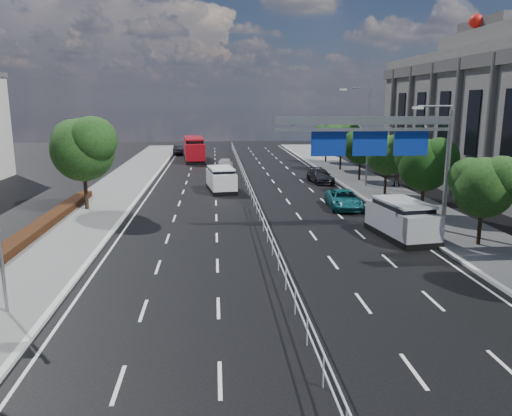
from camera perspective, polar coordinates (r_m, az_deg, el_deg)
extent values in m
plane|color=black|center=(19.50, 4.09, -11.06)|extent=(160.00, 160.00, 0.00)
cube|color=silver|center=(20.23, -22.51, -10.91)|extent=(0.25, 140.00, 0.15)
cube|color=silver|center=(40.86, -0.70, 2.73)|extent=(0.05, 85.00, 0.05)
cube|color=silver|center=(40.93, -0.70, 2.11)|extent=(0.05, 85.00, 0.05)
cylinder|color=gray|center=(20.08, -27.08, -5.34)|extent=(0.12, 0.12, 4.20)
cylinder|color=gray|center=(31.06, 20.98, 3.80)|extent=(0.28, 0.28, 7.20)
cube|color=gray|center=(28.98, 12.36, 9.74)|extent=(10.20, 0.25, 0.45)
cube|color=gray|center=(29.01, 12.32, 8.75)|extent=(10.20, 0.18, 0.18)
cylinder|color=gray|center=(30.37, 19.80, 10.92)|extent=(2.00, 0.10, 0.10)
cube|color=silver|center=(29.98, 18.01, 10.84)|extent=(0.60, 0.25, 0.15)
cube|color=#0D2C98|center=(30.16, 17.28, 7.08)|extent=(2.00, 0.08, 1.40)
cube|color=white|center=(30.21, 17.25, 7.09)|extent=(1.80, 0.02, 1.20)
cube|color=#0D2C98|center=(29.35, 12.90, 7.20)|extent=(2.00, 0.08, 1.40)
cube|color=white|center=(29.40, 12.87, 7.20)|extent=(1.80, 0.02, 1.20)
cube|color=#0D2C98|center=(28.72, 8.29, 7.27)|extent=(2.00, 0.08, 1.40)
cube|color=white|center=(28.77, 8.27, 7.28)|extent=(1.80, 0.02, 1.20)
cylinder|color=gray|center=(45.90, 12.67, 7.88)|extent=(0.16, 0.16, 9.00)
cylinder|color=gray|center=(45.46, 11.44, 13.32)|extent=(0.10, 2.40, 0.10)
cube|color=silver|center=(45.14, 9.93, 13.19)|extent=(0.60, 0.25, 0.15)
cube|color=#4C4947|center=(44.44, 22.44, 15.03)|extent=(0.40, 36.00, 1.00)
sphere|color=#B2140C|center=(45.17, 23.86, 18.95)|extent=(1.10, 1.10, 1.10)
cylinder|color=black|center=(37.34, -18.90, 2.35)|extent=(0.28, 0.28, 3.50)
sphere|color=#133310|center=(37.01, -19.18, 6.30)|extent=(4.40, 4.40, 4.40)
sphere|color=#133310|center=(36.11, -18.15, 7.36)|extent=(3.30, 3.30, 3.30)
sphere|color=#133310|center=(37.80, -20.13, 7.19)|extent=(3.08, 3.08, 3.08)
cylinder|color=black|center=(29.12, 24.23, -1.59)|extent=(0.21, 0.21, 2.60)
sphere|color=#133310|center=(28.76, 24.56, 2.13)|extent=(3.20, 3.20, 3.20)
sphere|color=#133310|center=(28.60, 26.23, 2.99)|extent=(2.40, 2.40, 2.40)
sphere|color=#133310|center=(28.85, 23.20, 3.12)|extent=(2.24, 2.24, 2.24)
cylinder|color=black|center=(35.69, 18.50, 1.38)|extent=(0.22, 0.22, 2.80)
sphere|color=black|center=(35.38, 18.73, 4.67)|extent=(3.50, 3.50, 3.50)
sphere|color=black|center=(35.13, 20.18, 5.44)|extent=(2.62, 2.62, 2.62)
sphere|color=black|center=(35.58, 17.54, 5.52)|extent=(2.45, 2.45, 2.45)
cylinder|color=black|center=(42.59, 14.58, 3.20)|extent=(0.22, 0.22, 2.70)
sphere|color=#133310|center=(42.34, 14.72, 5.87)|extent=(3.30, 3.30, 3.30)
sphere|color=#133310|center=(42.05, 15.84, 6.51)|extent=(2.48, 2.48, 2.47)
sphere|color=#133310|center=(42.57, 13.80, 6.54)|extent=(2.31, 2.31, 2.31)
cylinder|color=black|center=(49.66, 11.75, 4.53)|extent=(0.21, 0.21, 2.65)
sphere|color=black|center=(49.45, 11.85, 6.78)|extent=(3.20, 3.20, 3.20)
sphere|color=black|center=(49.13, 12.76, 7.33)|extent=(2.40, 2.40, 2.40)
sphere|color=black|center=(49.71, 11.09, 7.33)|extent=(2.24, 2.24, 2.24)
cylinder|color=black|center=(56.82, 9.63, 5.65)|extent=(0.23, 0.23, 2.85)
sphere|color=#133310|center=(56.63, 9.71, 7.77)|extent=(3.60, 3.60, 3.60)
sphere|color=#133310|center=(56.26, 10.58, 8.29)|extent=(2.70, 2.70, 2.70)
sphere|color=#133310|center=(56.97, 8.97, 8.28)|extent=(2.52, 2.52, 2.52)
cylinder|color=black|center=(64.09, 7.98, 6.30)|extent=(0.21, 0.21, 2.60)
sphere|color=black|center=(63.93, 8.03, 8.02)|extent=(3.10, 3.10, 3.10)
sphere|color=black|center=(63.58, 8.68, 8.45)|extent=(2.32, 2.33, 2.32)
sphere|color=black|center=(64.24, 7.47, 8.43)|extent=(2.17, 2.17, 2.17)
cube|color=black|center=(43.46, -3.99, 2.16)|extent=(2.71, 5.03, 0.34)
cube|color=white|center=(43.32, -4.00, 3.24)|extent=(2.66, 4.93, 1.42)
cube|color=black|center=(43.22, -4.02, 4.17)|extent=(2.32, 3.61, 0.62)
cube|color=white|center=(43.18, -4.02, 4.58)|extent=(2.43, 3.90, 0.12)
cylinder|color=black|center=(41.79, -4.82, 2.00)|extent=(0.39, 0.74, 0.71)
cylinder|color=black|center=(42.05, -2.52, 2.09)|extent=(0.39, 0.74, 0.71)
cylinder|color=black|center=(44.82, -5.37, 2.68)|extent=(0.39, 0.74, 0.71)
cylinder|color=black|center=(45.07, -3.22, 2.76)|extent=(0.39, 0.74, 0.71)
cube|color=black|center=(66.63, -7.09, 5.55)|extent=(3.25, 10.26, 0.30)
cube|color=maroon|center=(66.50, -7.12, 6.66)|extent=(3.18, 10.06, 2.05)
cube|color=black|center=(66.41, -7.14, 7.54)|extent=(2.76, 7.28, 0.90)
cube|color=maroon|center=(66.37, -7.15, 7.93)|extent=(2.90, 7.88, 0.18)
cylinder|color=black|center=(63.33, -7.86, 5.34)|extent=(0.32, 0.64, 0.62)
cylinder|color=black|center=(63.42, -6.06, 5.39)|extent=(0.32, 0.64, 0.62)
cylinder|color=black|center=(69.82, -8.04, 5.96)|extent=(0.32, 0.64, 0.62)
cylinder|color=black|center=(69.90, -6.41, 6.01)|extent=(0.32, 0.64, 0.62)
imported|color=#A3A7AB|center=(56.91, -3.55, 5.09)|extent=(1.97, 4.32, 1.44)
imported|color=black|center=(74.52, -8.76, 6.61)|extent=(1.57, 4.23, 1.38)
cube|color=black|center=(29.77, 16.23, -2.95)|extent=(2.88, 5.43, 0.35)
cube|color=#A9ACB1|center=(29.57, 16.32, -1.34)|extent=(2.82, 5.32, 1.46)
cube|color=black|center=(29.41, 16.41, 0.04)|extent=(2.46, 3.89, 0.65)
cube|color=#A9ACB1|center=(29.35, 16.45, 0.66)|extent=(2.58, 4.20, 0.13)
cylinder|color=black|center=(27.88, 16.26, -3.56)|extent=(0.40, 0.76, 0.73)
cylinder|color=black|center=(28.78, 19.42, -3.28)|extent=(0.40, 0.76, 0.73)
cylinder|color=black|center=(30.75, 13.28, -1.95)|extent=(0.40, 0.76, 0.73)
cylinder|color=black|center=(31.57, 16.24, -1.75)|extent=(0.40, 0.76, 0.73)
imported|color=#155961|center=(36.87, 10.02, 0.99)|extent=(2.51, 4.91, 1.33)
imported|color=black|center=(48.26, 7.35, 3.65)|extent=(2.24, 4.58, 1.28)
imported|color=gray|center=(46.74, 15.66, 3.59)|extent=(1.08, 0.93, 1.92)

